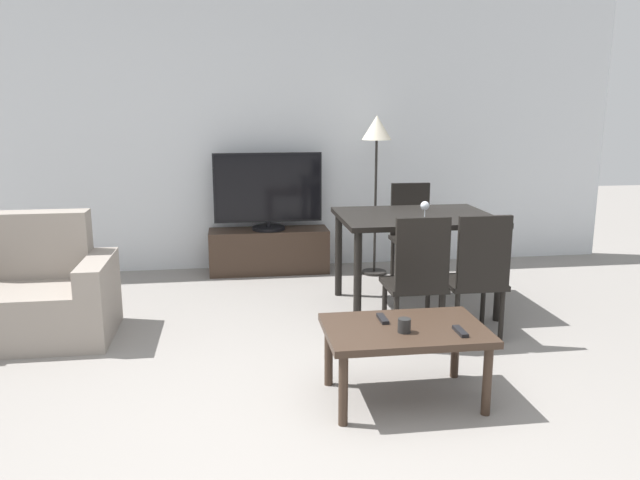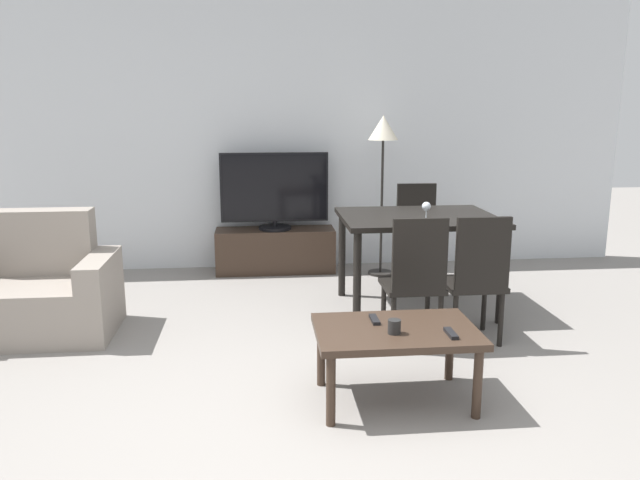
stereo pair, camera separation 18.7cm
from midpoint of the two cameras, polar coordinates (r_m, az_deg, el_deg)
The scene contains 15 objects.
ground_plane at distance 3.18m, azimuth -0.97°, elevation -18.73°, with size 18.00×18.00×0.00m, color gray.
wall_back at distance 6.30m, azimuth -3.83°, elevation 9.69°, with size 7.29×0.06×2.70m.
armchair at distance 4.92m, azimuth -23.52°, elevation -4.51°, with size 1.11×0.73×0.88m.
tv_stand at distance 6.20m, azimuth -3.24°, elevation -0.95°, with size 1.17×0.37×0.43m.
tv at distance 6.09m, azimuth -3.31°, elevation 4.49°, with size 1.05×0.32×0.75m.
coffee_table at distance 3.52m, azimuth 8.48°, elevation -8.79°, with size 0.89×0.59×0.43m.
dining_table at distance 5.04m, azimuth 9.98°, elevation 1.20°, with size 1.22×0.94×0.77m.
dining_chair_near at distance 4.29m, azimuth 9.94°, elevation -3.31°, with size 0.40×0.40×0.91m.
dining_chair_far at distance 5.87m, azimuth 9.87°, elevation 0.92°, with size 0.40×0.40×0.91m.
dining_chair_near_right at distance 4.43m, azimuth 15.29°, elevation -3.09°, with size 0.40×0.40×0.91m.
floor_lamp at distance 5.97m, azimuth 6.69°, elevation 8.97°, with size 0.28×0.28×1.53m.
remote_primary at distance 3.59m, azimuth 6.51°, elevation -7.24°, with size 0.04×0.15×0.02m.
remote_secondary at distance 3.45m, azimuth 13.43°, elevation -8.31°, with size 0.04×0.15×0.02m.
cup_white_near at distance 3.41m, azimuth 8.39°, elevation -7.85°, with size 0.07×0.07×0.08m.
wine_glass_left at distance 4.77m, azimuth 10.81°, elevation 2.92°, with size 0.07×0.07×0.15m.
Camera 2 is at (-0.13, -2.72, 1.64)m, focal length 35.00 mm.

